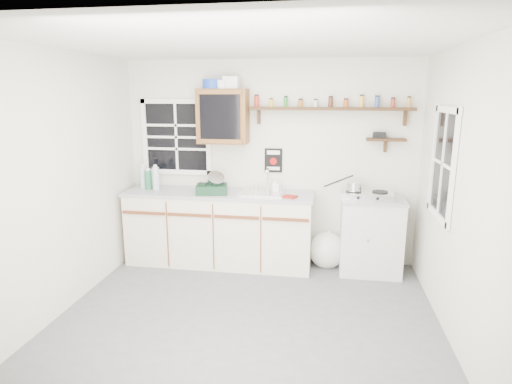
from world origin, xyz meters
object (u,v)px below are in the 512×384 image
(right_cabinet, at_px, (370,235))
(spice_shelf, at_px, (331,108))
(hotplate, at_px, (367,195))
(main_cabinet, at_px, (220,228))
(dish_rack, at_px, (213,186))
(upper_cabinet, at_px, (223,116))

(right_cabinet, xyz_separation_m, spice_shelf, (-0.52, 0.19, 1.47))
(spice_shelf, xyz_separation_m, hotplate, (0.45, -0.21, -0.98))
(main_cabinet, height_order, hotplate, hotplate)
(main_cabinet, bearing_deg, dish_rack, -114.82)
(upper_cabinet, height_order, spice_shelf, upper_cabinet)
(spice_shelf, height_order, dish_rack, spice_shelf)
(right_cabinet, bearing_deg, spice_shelf, 160.18)
(right_cabinet, distance_m, dish_rack, 1.96)
(right_cabinet, distance_m, spice_shelf, 1.57)
(hotplate, bearing_deg, upper_cabinet, 178.85)
(dish_rack, height_order, hotplate, dish_rack)
(right_cabinet, xyz_separation_m, upper_cabinet, (-1.80, 0.12, 1.37))
(dish_rack, bearing_deg, spice_shelf, 1.90)
(dish_rack, bearing_deg, hotplate, -7.71)
(upper_cabinet, distance_m, hotplate, 1.94)
(main_cabinet, distance_m, hotplate, 1.83)
(spice_shelf, relative_size, dish_rack, 4.66)
(spice_shelf, distance_m, dish_rack, 1.67)
(dish_rack, relative_size, hotplate, 0.67)
(hotplate, bearing_deg, right_cabinet, 18.50)
(right_cabinet, distance_m, upper_cabinet, 2.26)
(right_cabinet, relative_size, upper_cabinet, 1.40)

